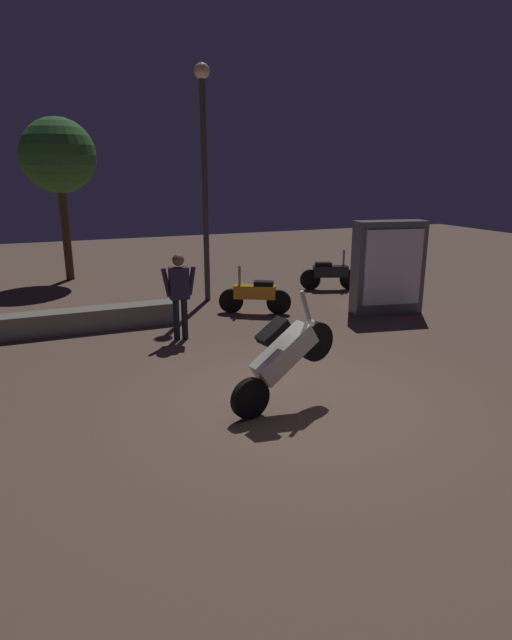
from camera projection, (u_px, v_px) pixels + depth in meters
ground_plane at (297, 400)px, 7.45m from camera, size 40.00×40.00×0.00m
motorcycle_white_foreground at (284, 357)px, 7.00m from camera, size 1.64×0.49×1.63m
motorcycle_orange_parked_left at (255, 295)px, 11.88m from camera, size 1.51×0.88×1.11m
motorcycle_black_parked_right at (330, 274)px, 14.32m from camera, size 1.58×0.70×1.11m
person_rider_beside at (179, 289)px, 9.88m from camera, size 0.67×0.26×1.67m
streetlamp_near at (204, 158)px, 12.31m from camera, size 0.36×0.36×5.52m
tree_left_bg at (59, 157)px, 14.84m from camera, size 2.11×2.11×4.65m
kiosk_billboard at (388, 268)px, 11.80m from camera, size 1.66×0.80×2.10m
planter_wall_low at (82, 320)px, 10.64m from camera, size 3.80×0.50×0.45m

